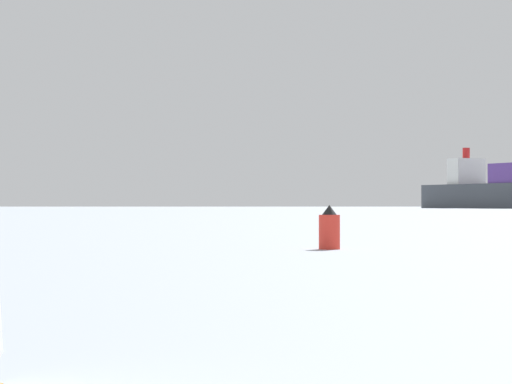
% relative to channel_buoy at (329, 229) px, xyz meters
% --- Properties ---
extents(channel_buoy, '(1.08, 1.08, 2.25)m').
position_rel_channel_buoy_xyz_m(channel_buoy, '(0.00, 0.00, 0.00)').
color(channel_buoy, red).
rests_on(channel_buoy, ground_plane).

